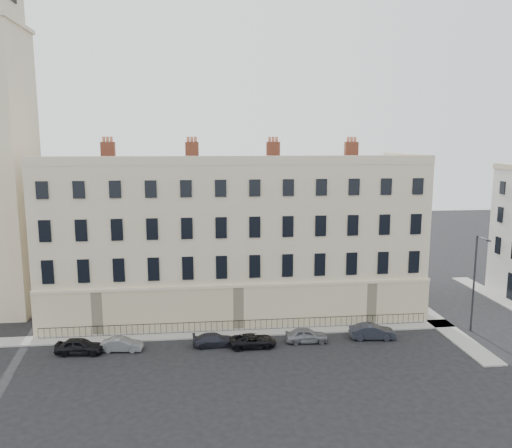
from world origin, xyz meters
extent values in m
plane|color=black|center=(0.00, 0.00, 0.00)|extent=(160.00, 160.00, 0.00)
cube|color=#C4B392|center=(-6.00, 12.00, 7.50)|extent=(36.00, 12.00, 15.00)
cube|color=beige|center=(-6.00, 5.92, 2.00)|extent=(36.10, 0.18, 4.00)
cube|color=beige|center=(12.08, 12.00, 2.00)|extent=(0.18, 12.10, 4.00)
cube|color=#C4B392|center=(-6.00, 6.15, 15.40)|extent=(36.00, 0.35, 0.80)
cube|color=#C4B392|center=(11.85, 12.00, 15.40)|extent=(0.35, 12.00, 0.80)
cube|color=brown|center=(-18.00, 12.00, 16.00)|extent=(1.30, 0.70, 2.00)
cube|color=brown|center=(-10.00, 12.00, 16.00)|extent=(1.30, 0.70, 2.00)
cube|color=brown|center=(-2.00, 12.00, 16.00)|extent=(1.30, 0.70, 2.00)
cube|color=brown|center=(6.00, 12.00, 16.00)|extent=(1.30, 0.70, 2.00)
cube|color=gray|center=(-10.00, 5.00, 0.06)|extent=(48.00, 2.00, 0.12)
cube|color=gray|center=(13.00, 8.00, 0.06)|extent=(2.00, 24.00, 0.12)
cube|color=gray|center=(23.00, 10.00, 0.06)|extent=(2.00, 20.00, 0.12)
cube|color=black|center=(-6.00, 5.40, 1.02)|extent=(35.00, 0.04, 0.04)
cube|color=black|center=(-6.00, 5.40, 0.12)|extent=(35.00, 0.04, 0.04)
imported|color=black|center=(-19.21, 2.02, 0.66)|extent=(3.98, 1.90, 1.31)
imported|color=slate|center=(-15.90, 2.23, 0.55)|extent=(3.46, 1.51, 1.11)
imported|color=black|center=(-8.29, 2.39, 0.54)|extent=(3.78, 1.71, 1.07)
imported|color=black|center=(-5.09, 1.82, 0.54)|extent=(3.95, 1.89, 1.09)
imported|color=slate|center=(-0.43, 2.31, 0.62)|extent=(3.72, 1.63, 1.25)
imported|color=#22242D|center=(5.44, 2.41, 0.65)|extent=(4.05, 1.74, 1.30)
cylinder|color=#2F2E33|center=(15.00, 3.22, 4.43)|extent=(0.18, 0.18, 8.86)
cylinder|color=#2F2E33|center=(15.05, 2.44, 8.75)|extent=(0.23, 1.66, 0.11)
cube|color=#2F2E33|center=(15.11, 1.67, 8.69)|extent=(0.24, 0.57, 0.13)
camera|label=1|loc=(-9.27, -37.56, 17.03)|focal=35.00mm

